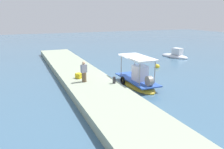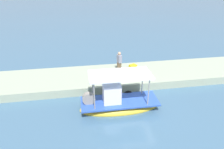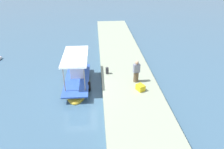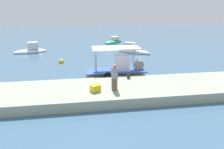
% 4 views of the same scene
% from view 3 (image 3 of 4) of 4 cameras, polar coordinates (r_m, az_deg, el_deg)
% --- Properties ---
extents(ground_plane, '(120.00, 120.00, 0.00)m').
position_cam_3_polar(ground_plane, '(15.42, -9.01, -5.12)').
color(ground_plane, '#3F637F').
extents(dock_quay, '(36.00, 4.04, 0.62)m').
position_cam_3_polar(dock_quay, '(15.37, 4.87, -3.59)').
color(dock_quay, '#98A58C').
rests_on(dock_quay, ground_plane).
extents(main_fishing_boat, '(5.23, 1.95, 2.85)m').
position_cam_3_polar(main_fishing_boat, '(16.29, -9.42, -1.34)').
color(main_fishing_boat, gold).
rests_on(main_fishing_boat, ground_plane).
extents(fisherman_near_bollard, '(0.45, 0.52, 1.67)m').
position_cam_3_polar(fisherman_near_bollard, '(15.21, 6.68, 0.59)').
color(fisherman_near_bollard, brown).
rests_on(fisherman_near_bollard, dock_quay).
extents(mooring_bollard, '(0.24, 0.24, 0.53)m').
position_cam_3_polar(mooring_bollard, '(16.40, -1.34, 1.06)').
color(mooring_bollard, '#2D2D33').
rests_on(mooring_bollard, dock_quay).
extents(cargo_crate, '(0.70, 0.65, 0.42)m').
position_cam_3_polar(cargo_crate, '(14.49, 7.81, -3.55)').
color(cargo_crate, gold).
rests_on(cargo_crate, dock_quay).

